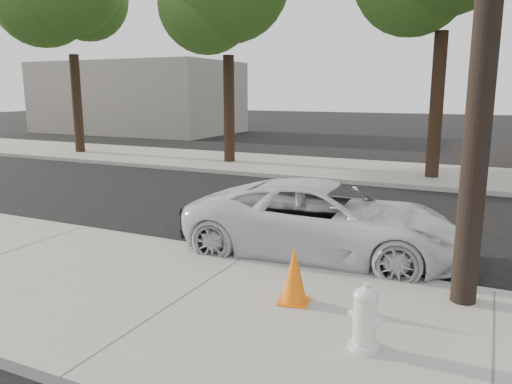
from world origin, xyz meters
The scene contains 10 objects.
ground centered at (0.00, 0.00, 0.00)m, with size 120.00×120.00×0.00m, color black.
near_sidewalk centered at (0.00, -4.30, 0.07)m, with size 90.00×4.40×0.15m, color gray.
far_sidewalk centered at (0.00, 8.50, 0.07)m, with size 90.00×5.00×0.15m, color gray.
curb_near centered at (0.00, -2.10, 0.07)m, with size 90.00×0.12×0.16m, color #9E9B93.
building_far centered at (-20.00, 20.00, 2.50)m, with size 14.00×8.00×5.00m, color gray.
tree_a centered at (-13.80, 7.85, 6.53)m, with size 4.65×4.50×9.00m.
tree_b centered at (-5.81, 8.06, 6.15)m, with size 4.34×4.20×8.45m.
police_cruiser centered at (1.12, -1.30, 0.70)m, with size 2.31×5.02×1.39m, color silver.
fire_hydrant centered at (2.67, -4.59, 0.51)m, with size 0.39×0.36×0.74m.
traffic_cone centered at (1.49, -3.74, 0.54)m, with size 0.48×0.48×0.80m.
Camera 1 is at (3.80, -9.80, 3.03)m, focal length 35.00 mm.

